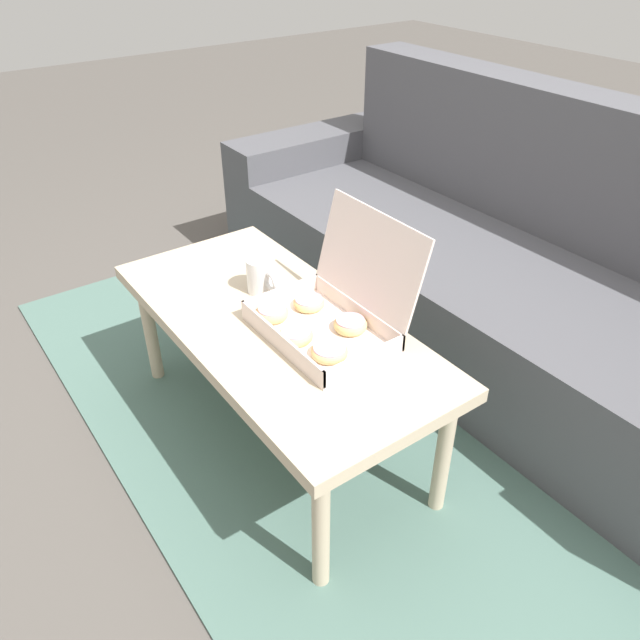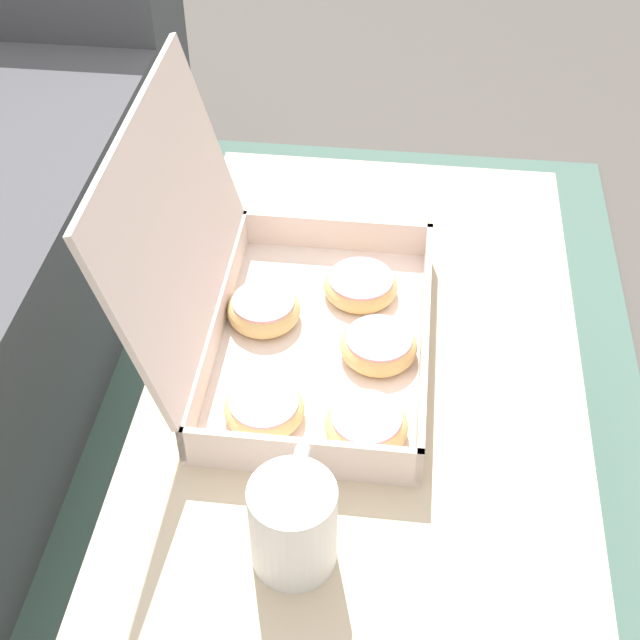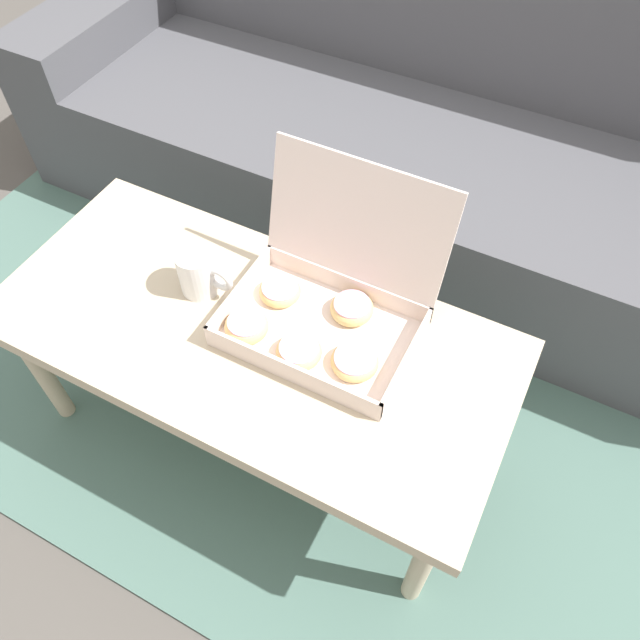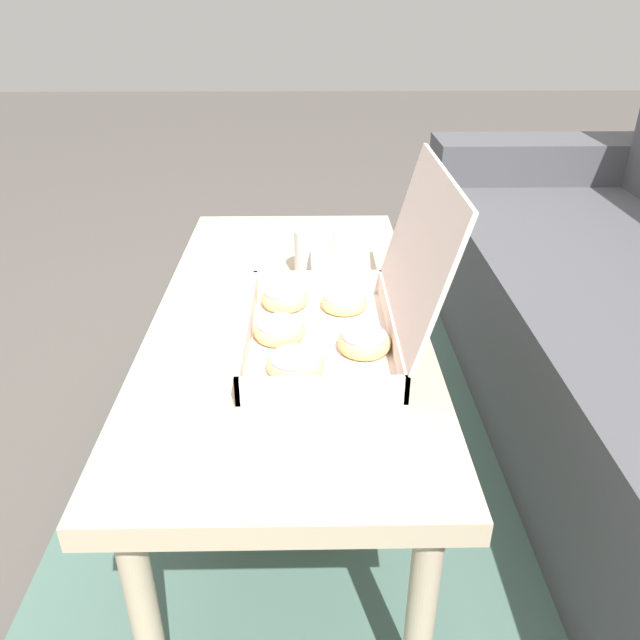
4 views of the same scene
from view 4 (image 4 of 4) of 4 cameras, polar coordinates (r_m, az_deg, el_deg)
The scene contains 5 objects.
ground_plane at distance 1.52m, azimuth 3.21°, elevation -14.34°, with size 12.00×12.00×0.00m, color #514C47.
area_rug at distance 1.57m, azimuth 14.56°, elevation -13.66°, with size 2.60×1.89×0.01m, color #4C6B60.
coffee_table at distance 1.28m, azimuth -2.82°, elevation -0.88°, with size 1.14×0.53×0.45m.
pastry_box at distance 1.11m, azimuth 1.48°, elevation 0.54°, with size 0.40×0.34×0.32m.
coffee_mug at distance 1.37m, azimuth -0.54°, elevation 6.03°, with size 0.13×0.09×0.11m.
Camera 4 is at (1.11, -0.10, 1.03)m, focal length 35.00 mm.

